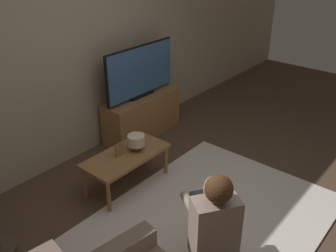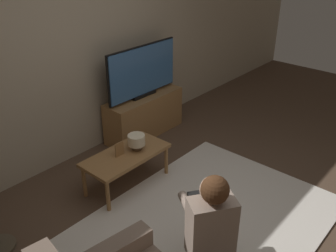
# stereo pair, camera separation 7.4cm
# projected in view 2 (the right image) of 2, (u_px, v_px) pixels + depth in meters

# --- Properties ---
(ground_plane) EXTENTS (10.00, 10.00, 0.00)m
(ground_plane) POSITION_uv_depth(u_px,v_px,m) (208.00, 222.00, 3.50)
(ground_plane) COLOR brown
(wall_back) EXTENTS (10.00, 0.06, 2.60)m
(wall_back) POSITION_uv_depth(u_px,v_px,m) (68.00, 49.00, 4.03)
(wall_back) COLOR tan
(wall_back) RESTS_ON ground_plane
(rug) EXTENTS (2.39, 1.80, 0.02)m
(rug) POSITION_uv_depth(u_px,v_px,m) (208.00, 222.00, 3.50)
(rug) COLOR silver
(rug) RESTS_ON ground_plane
(tv_stand) EXTENTS (1.12, 0.36, 0.55)m
(tv_stand) POSITION_uv_depth(u_px,v_px,m) (144.00, 115.00, 4.92)
(tv_stand) COLOR olive
(tv_stand) RESTS_ON ground_plane
(tv) EXTENTS (1.13, 0.08, 0.66)m
(tv) POSITION_uv_depth(u_px,v_px,m) (143.00, 71.00, 4.65)
(tv) COLOR black
(tv) RESTS_ON tv_stand
(coffee_table) EXTENTS (0.92, 0.44, 0.39)m
(coffee_table) POSITION_uv_depth(u_px,v_px,m) (126.00, 157.00, 3.87)
(coffee_table) COLOR olive
(coffee_table) RESTS_ON ground_plane
(person_kneeling) EXTENTS (0.68, 0.84, 0.95)m
(person_kneeling) POSITION_uv_depth(u_px,v_px,m) (212.00, 233.00, 2.70)
(person_kneeling) COLOR black
(person_kneeling) RESTS_ON rug
(picture_frame) EXTENTS (0.11, 0.01, 0.15)m
(picture_frame) POSITION_uv_depth(u_px,v_px,m) (119.00, 149.00, 3.78)
(picture_frame) COLOR olive
(picture_frame) RESTS_ON coffee_table
(table_lamp) EXTENTS (0.18, 0.18, 0.17)m
(table_lamp) POSITION_uv_depth(u_px,v_px,m) (136.00, 141.00, 3.87)
(table_lamp) COLOR #4C3823
(table_lamp) RESTS_ON coffee_table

